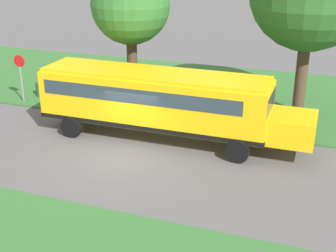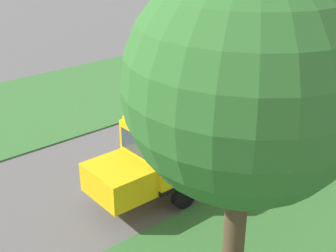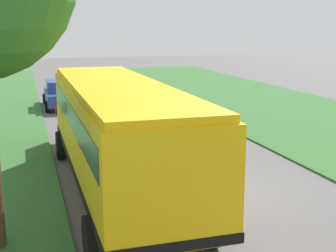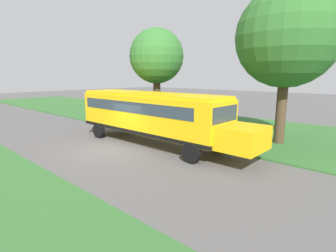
# 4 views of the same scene
# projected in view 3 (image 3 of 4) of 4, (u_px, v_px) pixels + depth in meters

# --- Properties ---
(ground_plane) EXTENTS (120.00, 120.00, 0.00)m
(ground_plane) POSITION_uv_depth(u_px,v_px,m) (208.00, 192.00, 13.32)
(ground_plane) COLOR #565454
(school_bus) EXTENTS (2.84, 12.42, 3.16)m
(school_bus) POSITION_uv_depth(u_px,v_px,m) (115.00, 126.00, 13.02)
(school_bus) COLOR yellow
(school_bus) RESTS_ON ground
(car_blue_nearest) EXTENTS (2.02, 4.40, 1.56)m
(car_blue_nearest) POSITION_uv_depth(u_px,v_px,m) (61.00, 92.00, 27.23)
(car_blue_nearest) COLOR #283D93
(car_blue_nearest) RESTS_ON ground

